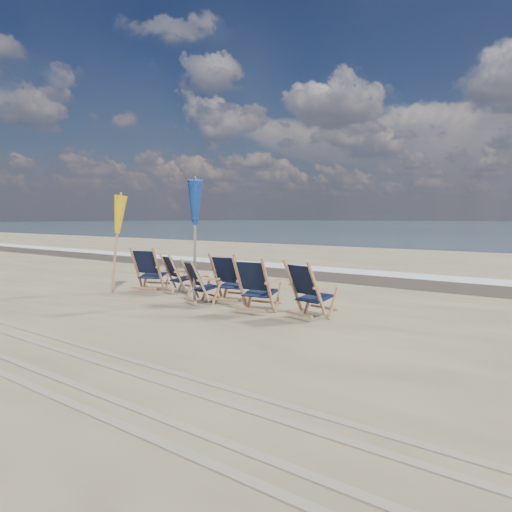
# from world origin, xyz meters

# --- Properties ---
(surf_foam) EXTENTS (200.00, 1.40, 0.01)m
(surf_foam) POSITION_xyz_m (0.00, 8.30, 0.00)
(surf_foam) COLOR silver
(surf_foam) RESTS_ON ground
(wet_sand_strip) EXTENTS (200.00, 2.60, 0.00)m
(wet_sand_strip) POSITION_xyz_m (0.00, 6.80, 0.00)
(wet_sand_strip) COLOR #42362A
(wet_sand_strip) RESTS_ON ground
(tire_tracks) EXTENTS (80.00, 1.30, 0.01)m
(tire_tracks) POSITION_xyz_m (0.00, -2.80, 0.01)
(tire_tracks) COLOR gray
(tire_tracks) RESTS_ON ground
(beach_chair_0) EXTENTS (0.87, 0.92, 1.04)m
(beach_chair_0) POSITION_xyz_m (-2.28, 1.50, 0.52)
(beach_chair_0) COLOR black
(beach_chair_0) RESTS_ON ground
(beach_chair_1) EXTENTS (0.75, 0.79, 0.90)m
(beach_chair_1) POSITION_xyz_m (-1.70, 1.54, 0.45)
(beach_chair_1) COLOR black
(beach_chair_1) RESTS_ON ground
(beach_chair_2) EXTENTS (0.75, 0.79, 0.88)m
(beach_chair_2) POSITION_xyz_m (-0.32, 0.90, 0.44)
(beach_chair_2) COLOR black
(beach_chair_2) RESTS_ON ground
(beach_chair_3) EXTENTS (0.76, 0.82, 1.01)m
(beach_chair_3) POSITION_xyz_m (0.21, 1.44, 0.51)
(beach_chair_3) COLOR black
(beach_chair_3) RESTS_ON ground
(beach_chair_4) EXTENTS (0.76, 0.83, 1.01)m
(beach_chair_4) POSITION_xyz_m (1.26, 0.97, 0.51)
(beach_chair_4) COLOR black
(beach_chair_4) RESTS_ON ground
(beach_chair_5) EXTENTS (0.76, 0.83, 0.99)m
(beach_chair_5) POSITION_xyz_m (2.20, 1.05, 0.50)
(beach_chair_5) COLOR black
(beach_chair_5) RESTS_ON ground
(umbrella_yellow) EXTENTS (0.30, 0.30, 2.17)m
(umbrella_yellow) POSITION_xyz_m (-3.01, 0.90, 1.65)
(umbrella_yellow) COLOR #AF734E
(umbrella_yellow) RESTS_ON ground
(umbrella_blue) EXTENTS (0.30, 0.30, 2.42)m
(umbrella_blue) POSITION_xyz_m (-0.54, 0.98, 1.88)
(umbrella_blue) COLOR #A5A5AD
(umbrella_blue) RESTS_ON ground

